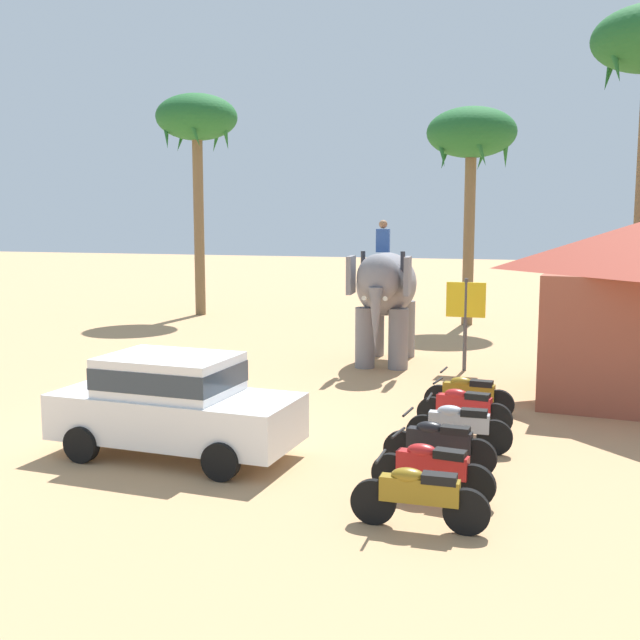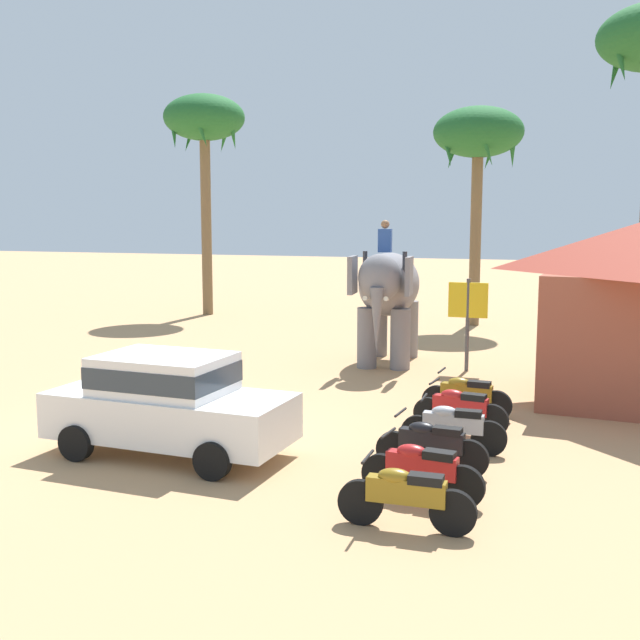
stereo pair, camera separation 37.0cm
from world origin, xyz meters
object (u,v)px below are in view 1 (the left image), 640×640
at_px(motorcycle_far_in_row, 464,407).
at_px(palm_tree_near_hut, 471,139).
at_px(motorcycle_second_in_row, 432,468).
at_px(elephant_with_mahout, 385,291).
at_px(motorcycle_mid_row, 439,443).
at_px(signboard_yellow, 466,306).
at_px(motorcycle_nearest_camera, 419,494).
at_px(motorcycle_fourth_in_row, 459,425).
at_px(palm_tree_behind_elephant, 197,124).
at_px(car_sedan_foreground, 174,401).
at_px(motorcycle_end_of_row, 468,394).

height_order(motorcycle_far_in_row, palm_tree_near_hut, palm_tree_near_hut).
bearing_deg(motorcycle_second_in_row, elephant_with_mahout, 106.07).
xyz_separation_m(motorcycle_mid_row, signboard_yellow, (-0.55, 8.22, 1.22)).
bearing_deg(motorcycle_nearest_camera, motorcycle_fourth_in_row, 88.75).
relative_size(motorcycle_nearest_camera, signboard_yellow, 0.75).
xyz_separation_m(motorcycle_second_in_row, motorcycle_far_in_row, (0.02, 3.65, 0.00)).
bearing_deg(palm_tree_behind_elephant, motorcycle_fourth_in_row, -51.51).
relative_size(car_sedan_foreground, motorcycle_nearest_camera, 2.33).
xyz_separation_m(motorcycle_nearest_camera, palm_tree_behind_elephant, (-12.21, 18.91, 7.09)).
relative_size(elephant_with_mahout, signboard_yellow, 1.64).
xyz_separation_m(motorcycle_mid_row, palm_tree_near_hut, (-1.46, 16.86, 6.26)).
height_order(motorcycle_nearest_camera, motorcycle_mid_row, same).
relative_size(palm_tree_behind_elephant, signboard_yellow, 3.64).
distance_m(motorcycle_mid_row, signboard_yellow, 8.33).
distance_m(palm_tree_near_hut, signboard_yellow, 10.04).
bearing_deg(signboard_yellow, motorcycle_fourth_in_row, -84.22).
height_order(palm_tree_behind_elephant, signboard_yellow, palm_tree_behind_elephant).
bearing_deg(motorcycle_nearest_camera, elephant_with_mahout, 104.57).
xyz_separation_m(motorcycle_fourth_in_row, signboard_yellow, (-0.72, 7.07, 1.22)).
bearing_deg(palm_tree_near_hut, signboard_yellow, -83.99).
bearing_deg(motorcycle_far_in_row, motorcycle_end_of_row, 91.92).
xyz_separation_m(palm_tree_behind_elephant, palm_tree_near_hut, (10.66, 0.26, -0.83)).
relative_size(car_sedan_foreground, palm_tree_behind_elephant, 0.48).
xyz_separation_m(elephant_with_mahout, motorcycle_mid_row, (2.74, -8.56, -1.53)).
xyz_separation_m(motorcycle_second_in_row, palm_tree_near_hut, (-1.55, 18.09, 6.26)).
distance_m(car_sedan_foreground, motorcycle_end_of_row, 5.97).
distance_m(elephant_with_mahout, motorcycle_far_in_row, 6.93).
distance_m(motorcycle_far_in_row, signboard_yellow, 5.97).
xyz_separation_m(elephant_with_mahout, signboard_yellow, (2.19, -0.34, -0.30)).
relative_size(motorcycle_mid_row, signboard_yellow, 0.75).
distance_m(elephant_with_mahout, motorcycle_mid_row, 9.12).
xyz_separation_m(palm_tree_behind_elephant, signboard_yellow, (11.57, -8.38, -5.87)).
distance_m(elephant_with_mahout, motorcycle_nearest_camera, 11.33).
xyz_separation_m(elephant_with_mahout, motorcycle_nearest_camera, (2.83, -10.87, -1.53)).
height_order(car_sedan_foreground, signboard_yellow, signboard_yellow).
bearing_deg(motorcycle_mid_row, motorcycle_nearest_camera, -87.81).
distance_m(motorcycle_nearest_camera, palm_tree_behind_elephant, 23.60).
bearing_deg(motorcycle_mid_row, palm_tree_behind_elephant, 126.14).
distance_m(car_sedan_foreground, palm_tree_behind_elephant, 19.87).
height_order(car_sedan_foreground, motorcycle_second_in_row, car_sedan_foreground).
bearing_deg(motorcycle_second_in_row, motorcycle_nearest_camera, -89.79).
bearing_deg(motorcycle_end_of_row, motorcycle_second_in_row, -89.77).
height_order(motorcycle_far_in_row, motorcycle_end_of_row, same).
relative_size(palm_tree_near_hut, signboard_yellow, 3.27).
distance_m(elephant_with_mahout, signboard_yellow, 2.23).
bearing_deg(motorcycle_far_in_row, elephant_with_mahout, 114.83).
bearing_deg(palm_tree_behind_elephant, signboard_yellow, -35.91).
bearing_deg(motorcycle_second_in_row, palm_tree_behind_elephant, 124.40).
distance_m(motorcycle_fourth_in_row, motorcycle_far_in_row, 1.27).
distance_m(motorcycle_nearest_camera, palm_tree_near_hut, 20.22).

